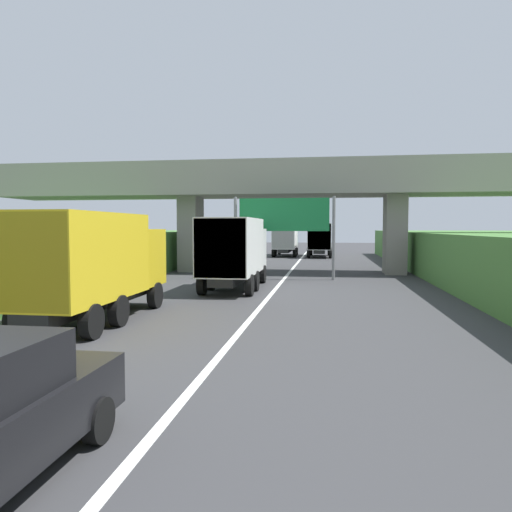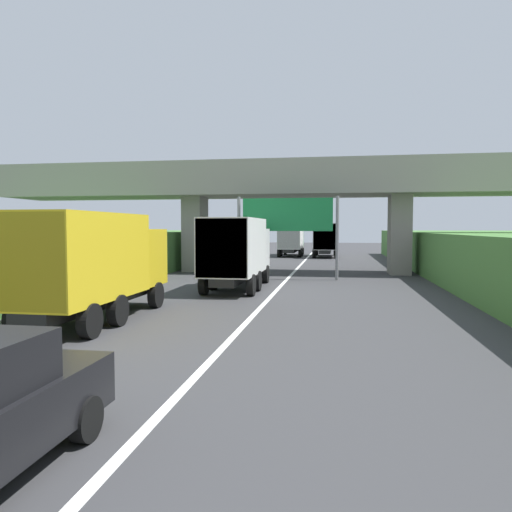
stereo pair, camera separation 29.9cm
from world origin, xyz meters
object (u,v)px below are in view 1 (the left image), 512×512
at_px(truck_white, 235,250).
at_px(truck_silver, 320,238).
at_px(overhead_highway_sign, 284,219).
at_px(speed_limit_sign, 56,269).
at_px(construction_barrel_3, 107,288).
at_px(construction_barrel_4, 152,276).
at_px(truck_green, 286,238).
at_px(truck_yellow, 94,261).
at_px(construction_barrel_2, 36,308).

bearing_deg(truck_white, truck_silver, 82.19).
relative_size(truck_silver, truck_white, 1.00).
xyz_separation_m(overhead_highway_sign, speed_limit_sign, (-7.40, -11.36, -2.01)).
bearing_deg(construction_barrel_3, construction_barrel_4, 90.03).
xyz_separation_m(speed_limit_sign, truck_silver, (9.15, 33.46, 0.46)).
height_order(speed_limit_sign, truck_green, truck_green).
height_order(truck_yellow, construction_barrel_3, truck_yellow).
bearing_deg(truck_silver, construction_barrel_4, -108.25).
xyz_separation_m(truck_yellow, construction_barrel_4, (-1.87, 9.98, -1.47)).
distance_m(overhead_highway_sign, construction_barrel_3, 11.41).
distance_m(truck_yellow, truck_green, 36.68).
distance_m(overhead_highway_sign, truck_yellow, 14.42).
distance_m(overhead_highway_sign, truck_silver, 22.22).
relative_size(overhead_highway_sign, construction_barrel_3, 6.53).
bearing_deg(construction_barrel_2, truck_white, 63.18).
distance_m(truck_white, construction_barrel_4, 5.14).
xyz_separation_m(truck_white, construction_barrel_3, (-4.75, -3.92, -1.47)).
xyz_separation_m(truck_white, construction_barrel_2, (-4.62, -9.13, -1.47)).
xyz_separation_m(speed_limit_sign, truck_yellow, (2.57, -2.13, 0.46)).
distance_m(truck_white, construction_barrel_3, 6.33).
relative_size(truck_white, construction_barrel_2, 8.11).
height_order(speed_limit_sign, truck_silver, truck_silver).
height_order(truck_green, construction_barrel_2, truck_green).
bearing_deg(truck_white, truck_green, 89.76).
distance_m(speed_limit_sign, construction_barrel_3, 2.91).
xyz_separation_m(overhead_highway_sign, truck_yellow, (-4.83, -13.50, -1.55)).
relative_size(truck_silver, construction_barrel_3, 8.11).
distance_m(truck_green, construction_barrel_4, 27.06).
bearing_deg(truck_white, construction_barrel_4, 164.75).
bearing_deg(construction_barrel_2, truck_silver, 77.02).
distance_m(truck_green, truck_white, 27.87).
bearing_deg(truck_yellow, construction_barrel_3, 111.36).
height_order(truck_yellow, truck_white, same).
relative_size(truck_silver, truck_yellow, 1.00).
xyz_separation_m(truck_green, construction_barrel_2, (-4.73, -37.00, -1.47)).
xyz_separation_m(truck_yellow, construction_barrel_2, (-1.73, -0.44, -1.47)).
height_order(truck_white, construction_barrel_2, truck_white).
relative_size(truck_green, construction_barrel_3, 8.11).
distance_m(overhead_highway_sign, speed_limit_sign, 13.71).
bearing_deg(speed_limit_sign, construction_barrel_4, 84.90).
height_order(truck_silver, construction_barrel_2, truck_silver).
bearing_deg(speed_limit_sign, construction_barrel_3, 75.05).
height_order(truck_yellow, truck_green, same).
bearing_deg(construction_barrel_3, speed_limit_sign, -104.95).
bearing_deg(truck_silver, construction_barrel_3, -105.32).
relative_size(overhead_highway_sign, construction_barrel_2, 6.53).
bearing_deg(construction_barrel_4, speed_limit_sign, -95.10).
bearing_deg(truck_green, construction_barrel_3, -98.70).
relative_size(overhead_highway_sign, construction_barrel_4, 6.53).
xyz_separation_m(speed_limit_sign, construction_barrel_4, (0.70, 7.85, -1.02)).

